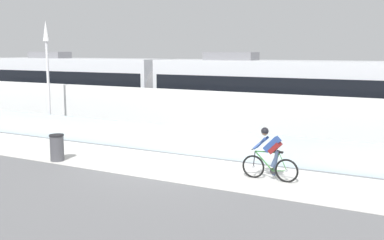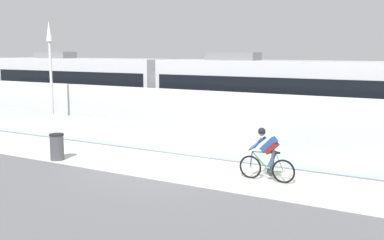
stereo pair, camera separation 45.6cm
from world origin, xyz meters
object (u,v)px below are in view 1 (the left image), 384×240
Objects in this scene: lamp_post_antenna at (47,64)px; trash_bin at (57,148)px; tram at (162,90)px; cyclist_on_bike at (270,155)px.

lamp_post_antenna reaches higher than trash_bin.
cyclist_on_bike is (8.13, -6.85, -1.11)m from tram.
cyclist_on_bike is 11.70m from lamp_post_antenna.
cyclist_on_bike is 7.55m from trash_bin.
tram is at bearing 56.69° from lamp_post_antenna.
lamp_post_antenna is at bearing 169.16° from cyclist_on_bike.
lamp_post_antenna reaches higher than cyclist_on_bike.
lamp_post_antenna is 5.42× the size of trash_bin.
cyclist_on_bike is 1.84× the size of trash_bin.
lamp_post_antenna is at bearing 138.03° from trash_bin.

